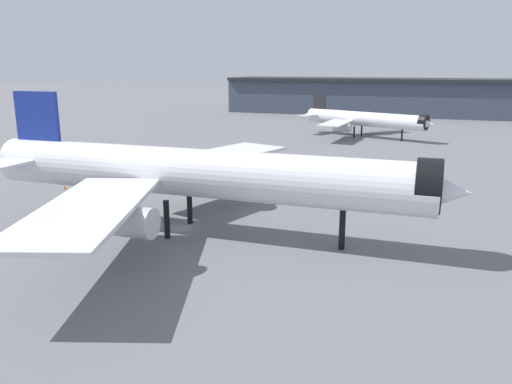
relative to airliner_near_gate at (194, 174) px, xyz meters
The scene contains 7 objects.
ground 8.20m from the airliner_near_gate, 153.71° to the left, with size 900.00×900.00×0.00m, color slate.
airliner_near_gate is the anchor object (origin of this frame).
airliner_far_taxiway 96.11m from the airliner_near_gate, 80.01° to the left, with size 39.65×35.65×11.97m.
terminal_building 172.64m from the airliner_near_gate, 76.64° to the left, with size 167.21×45.54×25.69m.
service_truck_front 38.60m from the airliner_near_gate, 113.74° to the left, with size 5.95×3.97×3.00m.
baggage_cart_trailing 39.66m from the airliner_near_gate, 40.41° to the left, with size 2.66×2.31×1.82m.
traffic_cone_near_nose 35.01m from the airliner_near_gate, 151.24° to the left, with size 0.48×0.48×0.60m, color #F2600C.
Camera 1 is at (25.04, -59.54, 20.72)m, focal length 35.88 mm.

